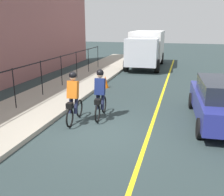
{
  "coord_description": "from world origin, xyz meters",
  "views": [
    {
      "loc": [
        -7.36,
        -2.49,
        3.4
      ],
      "look_at": [
        0.57,
        -0.29,
        1.0
      ],
      "focal_mm": 41.24,
      "sensor_mm": 36.0,
      "label": 1
    }
  ],
  "objects_px": {
    "cyclist_follow": "(73,98)",
    "box_truck_background": "(146,47)",
    "cyclist_lead": "(100,94)",
    "patrol_sedan": "(223,101)",
    "traffic_cone_near": "(105,82)"
  },
  "relations": [
    {
      "from": "cyclist_lead",
      "to": "traffic_cone_near",
      "type": "relative_size",
      "value": 2.76
    },
    {
      "from": "box_truck_background",
      "to": "traffic_cone_near",
      "type": "bearing_deg",
      "value": -9.24
    },
    {
      "from": "cyclist_follow",
      "to": "box_truck_background",
      "type": "distance_m",
      "value": 12.9
    },
    {
      "from": "cyclist_lead",
      "to": "cyclist_follow",
      "type": "distance_m",
      "value": 1.01
    },
    {
      "from": "cyclist_follow",
      "to": "traffic_cone_near",
      "type": "distance_m",
      "value": 5.23
    },
    {
      "from": "cyclist_lead",
      "to": "cyclist_follow",
      "type": "height_order",
      "value": "same"
    },
    {
      "from": "patrol_sedan",
      "to": "cyclist_follow",
      "type": "bearing_deg",
      "value": 100.88
    },
    {
      "from": "cyclist_follow",
      "to": "box_truck_background",
      "type": "bearing_deg",
      "value": -7.54
    },
    {
      "from": "traffic_cone_near",
      "to": "patrol_sedan",
      "type": "bearing_deg",
      "value": -125.6
    },
    {
      "from": "cyclist_lead",
      "to": "box_truck_background",
      "type": "distance_m",
      "value": 12.22
    },
    {
      "from": "cyclist_follow",
      "to": "traffic_cone_near",
      "type": "bearing_deg",
      "value": 0.14
    },
    {
      "from": "cyclist_lead",
      "to": "traffic_cone_near",
      "type": "xyz_separation_m",
      "value": [
        4.52,
        1.19,
        -0.58
      ]
    },
    {
      "from": "cyclist_follow",
      "to": "patrol_sedan",
      "type": "relative_size",
      "value": 0.41
    },
    {
      "from": "cyclist_lead",
      "to": "patrol_sedan",
      "type": "xyz_separation_m",
      "value": [
        0.63,
        -4.24,
        -0.09
      ]
    },
    {
      "from": "cyclist_follow",
      "to": "traffic_cone_near",
      "type": "height_order",
      "value": "cyclist_follow"
    }
  ]
}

